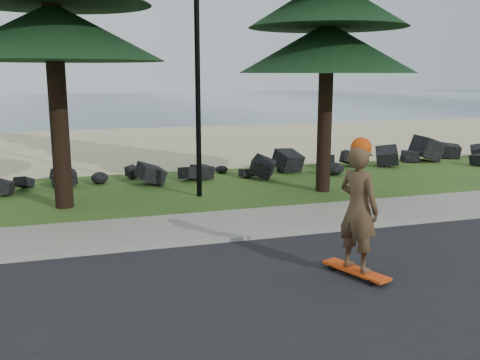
{
  "coord_description": "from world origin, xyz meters",
  "views": [
    {
      "loc": [
        -3.13,
        -10.71,
        3.31
      ],
      "look_at": [
        0.17,
        0.0,
        1.05
      ],
      "focal_mm": 40.0,
      "sensor_mm": 36.0,
      "label": 1
    }
  ],
  "objects": [
    {
      "name": "sidewalk",
      "position": [
        0.0,
        0.2,
        0.04
      ],
      "size": [
        160.0,
        2.0,
        0.08
      ],
      "primitive_type": "cube",
      "color": "#9E9684",
      "rests_on": "ground"
    },
    {
      "name": "lamp_post",
      "position": [
        0.0,
        3.2,
        4.13
      ],
      "size": [
        0.25,
        0.14,
        8.14
      ],
      "color": "black",
      "rests_on": "ground"
    },
    {
      "name": "skateboarder",
      "position": [
        1.14,
        -3.32,
        1.15
      ],
      "size": [
        0.72,
        1.26,
        2.29
      ],
      "rotation": [
        0.0,
        0.0,
        1.93
      ],
      "color": "#ED430D",
      "rests_on": "ground"
    },
    {
      "name": "road",
      "position": [
        0.0,
        -4.5,
        0.01
      ],
      "size": [
        160.0,
        7.0,
        0.02
      ],
      "primitive_type": "cube",
      "color": "black",
      "rests_on": "ground"
    },
    {
      "name": "ground",
      "position": [
        0.0,
        0.0,
        0.0
      ],
      "size": [
        160.0,
        160.0,
        0.0
      ],
      "primitive_type": "plane",
      "color": "#264816",
      "rests_on": "ground"
    },
    {
      "name": "beach_sand",
      "position": [
        0.0,
        14.5,
        0.01
      ],
      "size": [
        160.0,
        15.0,
        0.01
      ],
      "primitive_type": "cube",
      "color": "beige",
      "rests_on": "ground"
    },
    {
      "name": "ocean",
      "position": [
        0.0,
        51.0,
        0.0
      ],
      "size": [
        160.0,
        58.0,
        0.01
      ],
      "primitive_type": "cube",
      "color": "#364F68",
      "rests_on": "ground"
    },
    {
      "name": "kerb",
      "position": [
        0.0,
        -0.9,
        0.05
      ],
      "size": [
        160.0,
        0.2,
        0.1
      ],
      "primitive_type": "cube",
      "color": "#9E978F",
      "rests_on": "ground"
    },
    {
      "name": "seawall_boulders",
      "position": [
        0.0,
        5.6,
        0.0
      ],
      "size": [
        60.0,
        2.4,
        1.1
      ],
      "primitive_type": null,
      "color": "black",
      "rests_on": "ground"
    }
  ]
}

